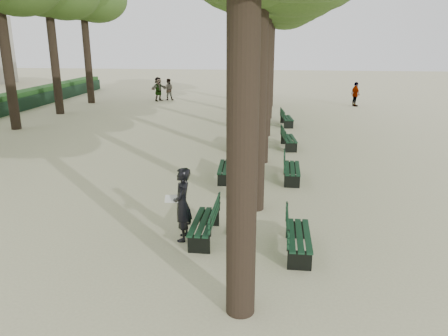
# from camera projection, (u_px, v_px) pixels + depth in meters

# --- Properties ---
(ground) EXTENTS (120.00, 120.00, 0.00)m
(ground) POSITION_uv_depth(u_px,v_px,m) (182.00, 254.00, 10.02)
(ground) COLOR beige
(ground) RESTS_ON ground
(bench_left_0) EXTENTS (0.57, 1.80, 0.92)m
(bench_left_0) POSITION_uv_depth(u_px,v_px,m) (204.00, 228.00, 10.74)
(bench_left_0) COLOR black
(bench_left_0) RESTS_ON ground
(bench_left_1) EXTENTS (0.67, 1.83, 0.92)m
(bench_left_1) POSITION_uv_depth(u_px,v_px,m) (226.00, 172.00, 15.28)
(bench_left_1) COLOR black
(bench_left_1) RESTS_ON ground
(bench_left_2) EXTENTS (0.73, 1.84, 0.92)m
(bench_left_2) POSITION_uv_depth(u_px,v_px,m) (238.00, 143.00, 19.44)
(bench_left_2) COLOR black
(bench_left_2) RESTS_ON ground
(bench_left_3) EXTENTS (0.69, 1.83, 0.92)m
(bench_left_3) POSITION_uv_depth(u_px,v_px,m) (247.00, 119.00, 25.10)
(bench_left_3) COLOR black
(bench_left_3) RESTS_ON ground
(bench_right_0) EXTENTS (0.57, 1.80, 0.92)m
(bench_right_0) POSITION_uv_depth(u_px,v_px,m) (298.00, 242.00, 10.00)
(bench_right_0) COLOR black
(bench_right_0) RESTS_ON ground
(bench_right_1) EXTENTS (0.59, 1.80, 0.92)m
(bench_right_1) POSITION_uv_depth(u_px,v_px,m) (292.00, 173.00, 15.12)
(bench_right_1) COLOR black
(bench_right_1) RESTS_ON ground
(bench_right_2) EXTENTS (0.77, 1.85, 0.92)m
(bench_right_2) POSITION_uv_depth(u_px,v_px,m) (289.00, 142.00, 19.57)
(bench_right_2) COLOR black
(bench_right_2) RESTS_ON ground
(bench_right_3) EXTENTS (0.78, 1.86, 0.92)m
(bench_right_3) POSITION_uv_depth(u_px,v_px,m) (287.00, 121.00, 24.54)
(bench_right_3) COLOR black
(bench_right_3) RESTS_ON ground
(man_with_map) EXTENTS (0.64, 0.75, 1.83)m
(man_with_map) POSITION_uv_depth(u_px,v_px,m) (182.00, 204.00, 10.52)
(man_with_map) COLOR black
(man_with_map) RESTS_ON ground
(pedestrian_e) EXTENTS (1.18, 1.67, 1.85)m
(pedestrian_e) POSITION_uv_depth(u_px,v_px,m) (158.00, 89.00, 34.04)
(pedestrian_e) COLOR #262628
(pedestrian_e) RESTS_ON ground
(pedestrian_c) EXTENTS (0.69, 1.07, 1.73)m
(pedestrian_c) POSITION_uv_depth(u_px,v_px,m) (355.00, 94.00, 31.33)
(pedestrian_c) COLOR #262628
(pedestrian_c) RESTS_ON ground
(pedestrian_a) EXTENTS (0.86, 0.45, 1.68)m
(pedestrian_a) POSITION_uv_depth(u_px,v_px,m) (168.00, 89.00, 34.48)
(pedestrian_a) COLOR #262628
(pedestrian_a) RESTS_ON ground
(pedestrian_b) EXTENTS (0.65, 1.15, 1.69)m
(pedestrian_b) POSITION_uv_depth(u_px,v_px,m) (267.00, 87.00, 36.30)
(pedestrian_b) COLOR #262628
(pedestrian_b) RESTS_ON ground
(pedestrian_d) EXTENTS (0.97, 0.77, 1.85)m
(pedestrian_d) POSITION_uv_depth(u_px,v_px,m) (261.00, 91.00, 32.89)
(pedestrian_d) COLOR #262628
(pedestrian_d) RESTS_ON ground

